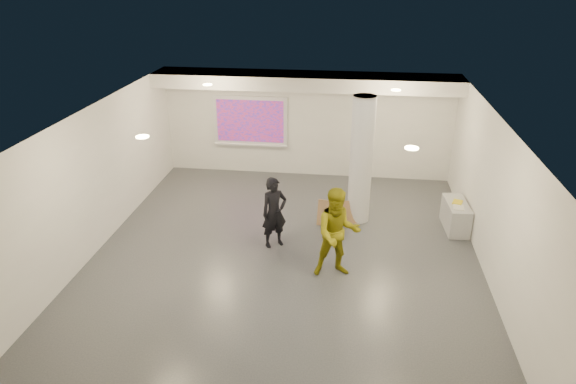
# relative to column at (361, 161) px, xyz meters

# --- Properties ---
(floor) EXTENTS (8.00, 9.00, 0.01)m
(floor) POSITION_rel_column_xyz_m (-1.50, -1.80, -1.50)
(floor) COLOR #373A3F
(floor) RESTS_ON ground
(ceiling) EXTENTS (8.00, 9.00, 0.01)m
(ceiling) POSITION_rel_column_xyz_m (-1.50, -1.80, 1.50)
(ceiling) COLOR white
(ceiling) RESTS_ON floor
(wall_back) EXTENTS (8.00, 0.01, 3.00)m
(wall_back) POSITION_rel_column_xyz_m (-1.50, 2.70, 0.00)
(wall_back) COLOR silver
(wall_back) RESTS_ON floor
(wall_front) EXTENTS (8.00, 0.01, 3.00)m
(wall_front) POSITION_rel_column_xyz_m (-1.50, -6.30, 0.00)
(wall_front) COLOR silver
(wall_front) RESTS_ON floor
(wall_left) EXTENTS (0.01, 9.00, 3.00)m
(wall_left) POSITION_rel_column_xyz_m (-5.50, -1.80, 0.00)
(wall_left) COLOR silver
(wall_left) RESTS_ON floor
(wall_right) EXTENTS (0.01, 9.00, 3.00)m
(wall_right) POSITION_rel_column_xyz_m (2.50, -1.80, 0.00)
(wall_right) COLOR silver
(wall_right) RESTS_ON floor
(soffit_band) EXTENTS (8.00, 1.10, 0.36)m
(soffit_band) POSITION_rel_column_xyz_m (-1.50, 2.15, 1.32)
(soffit_band) COLOR silver
(soffit_band) RESTS_ON ceiling
(downlight_nw) EXTENTS (0.22, 0.22, 0.02)m
(downlight_nw) POSITION_rel_column_xyz_m (-3.70, 0.70, 1.48)
(downlight_nw) COLOR #FFED98
(downlight_nw) RESTS_ON ceiling
(downlight_ne) EXTENTS (0.22, 0.22, 0.02)m
(downlight_ne) POSITION_rel_column_xyz_m (0.70, 0.70, 1.48)
(downlight_ne) COLOR #FFED98
(downlight_ne) RESTS_ON ceiling
(downlight_sw) EXTENTS (0.22, 0.22, 0.02)m
(downlight_sw) POSITION_rel_column_xyz_m (-3.70, -3.30, 1.48)
(downlight_sw) COLOR #FFED98
(downlight_sw) RESTS_ON ceiling
(downlight_se) EXTENTS (0.22, 0.22, 0.02)m
(downlight_se) POSITION_rel_column_xyz_m (0.70, -3.30, 1.48)
(downlight_se) COLOR #FFED98
(downlight_se) RESTS_ON ceiling
(column) EXTENTS (0.52, 0.52, 3.00)m
(column) POSITION_rel_column_xyz_m (0.00, 0.00, 0.00)
(column) COLOR silver
(column) RESTS_ON floor
(projection_screen) EXTENTS (2.10, 0.13, 1.42)m
(projection_screen) POSITION_rel_column_xyz_m (-3.10, 2.65, 0.03)
(projection_screen) COLOR white
(projection_screen) RESTS_ON wall_back
(credenza) EXTENTS (0.52, 1.13, 0.65)m
(credenza) POSITION_rel_column_xyz_m (2.22, -0.18, -1.18)
(credenza) COLOR #9B9EA0
(credenza) RESTS_ON floor
(papers_stack) EXTENTS (0.26, 0.32, 0.02)m
(papers_stack) POSITION_rel_column_xyz_m (2.20, -0.43, -0.84)
(papers_stack) COLOR silver
(papers_stack) RESTS_ON credenza
(postit_pad) EXTENTS (0.28, 0.32, 0.03)m
(postit_pad) POSITION_rel_column_xyz_m (2.22, -0.17, -0.84)
(postit_pad) COLOR yellow
(postit_pad) RESTS_ON credenza
(cardboard_back) EXTENTS (0.52, 0.25, 0.53)m
(cardboard_back) POSITION_rel_column_xyz_m (-0.21, -0.19, -1.23)
(cardboard_back) COLOR #9C734D
(cardboard_back) RESTS_ON floor
(cardboard_front) EXTENTS (0.58, 0.29, 0.61)m
(cardboard_front) POSITION_rel_column_xyz_m (-0.66, -0.40, -1.19)
(cardboard_front) COLOR #9C734D
(cardboard_front) RESTS_ON floor
(woman) EXTENTS (0.68, 0.63, 1.56)m
(woman) POSITION_rel_column_xyz_m (-1.79, -1.46, -0.72)
(woman) COLOR black
(woman) RESTS_ON floor
(man) EXTENTS (1.01, 0.86, 1.82)m
(man) POSITION_rel_column_xyz_m (-0.41, -2.43, -0.59)
(man) COLOR olive
(man) RESTS_ON floor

